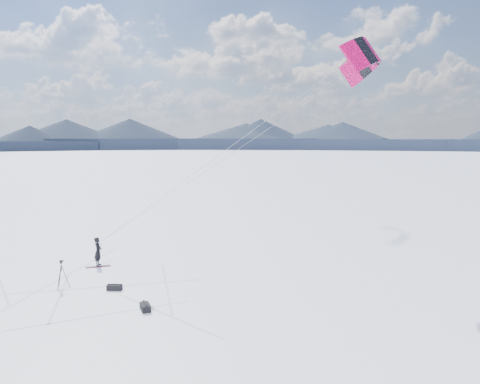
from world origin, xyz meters
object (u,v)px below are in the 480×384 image
at_px(snowkiter, 99,266).
at_px(gear_bag_b, 145,307).
at_px(snowboard, 98,267).
at_px(gear_bag_a, 114,287).
at_px(tripod, 61,270).

height_order(snowkiter, gear_bag_b, snowkiter).
relative_size(snowboard, gear_bag_a, 1.79).
bearing_deg(gear_bag_a, snowboard, 118.81).
bearing_deg(gear_bag_b, snowboard, -170.86).
bearing_deg(gear_bag_b, gear_bag_a, -164.68).
distance_m(snowkiter, snowboard, 0.31).
bearing_deg(snowboard, gear_bag_b, -78.16).
bearing_deg(snowkiter, snowboard, -169.73).
distance_m(snowkiter, gear_bag_b, 8.68).
bearing_deg(snowboard, snowkiter, 83.67).
distance_m(snowboard, gear_bag_a, 4.85).
height_order(snowboard, gear_bag_a, gear_bag_a).
relative_size(snowkiter, gear_bag_b, 2.07).
xyz_separation_m(tripod, gear_bag_a, (2.67, 0.77, -0.82)).
bearing_deg(tripod, snowboard, 66.53).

